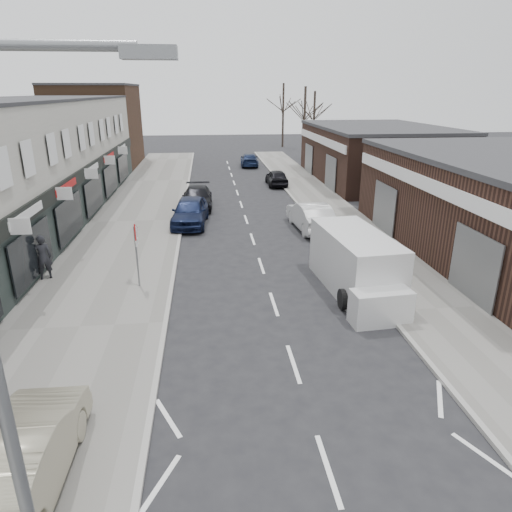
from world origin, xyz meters
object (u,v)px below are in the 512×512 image
object	(u,v)px
parked_car_right_a	(311,216)
parked_car_right_b	(277,178)
pedestrian	(43,257)
white_van	(357,265)
parked_car_right_c	(249,160)
sedan_on_pavement	(20,458)
street_lamp	(13,374)
warning_sign	(136,237)
parked_car_left_b	(197,198)
parked_car_left_a	(190,211)

from	to	relation	value
parked_car_right_a	parked_car_right_b	world-z (taller)	parked_car_right_a
parked_car_right_b	pedestrian	bearing A→B (deg)	56.78
white_van	parked_car_right_a	size ratio (longest dim) A/B	1.27
parked_car_right_b	parked_car_right_c	xyz separation A→B (m)	(-1.30, 10.70, -0.02)
white_van	sedan_on_pavement	bearing A→B (deg)	-142.10
street_lamp	white_van	bearing A→B (deg)	55.83
warning_sign	parked_car_right_c	distance (m)	32.07
warning_sign	parked_car_left_b	bearing A→B (deg)	80.97
white_van	sedan_on_pavement	size ratio (longest dim) A/B	1.34
warning_sign	parked_car_right_a	world-z (taller)	warning_sign
parked_car_right_a	white_van	bearing A→B (deg)	85.01
white_van	parked_car_right_c	world-z (taller)	white_van
street_lamp	pedestrian	world-z (taller)	street_lamp
warning_sign	parked_car_right_a	xyz separation A→B (m)	(8.66, 7.50, -1.40)
pedestrian	parked_car_right_c	bearing A→B (deg)	-134.93
warning_sign	parked_car_left_a	size ratio (longest dim) A/B	0.56
sedan_on_pavement	parked_car_right_b	bearing A→B (deg)	-107.15
parked_car_left_a	parked_car_right_a	xyz separation A→B (m)	(6.90, -1.68, -0.02)
pedestrian	parked_car_left_a	world-z (taller)	pedestrian
parked_car_right_a	sedan_on_pavement	bearing A→B (deg)	56.80
parked_car_left_b	pedestrian	bearing A→B (deg)	-115.85
parked_car_left_b	parked_car_right_a	xyz separation A→B (m)	(6.54, -5.86, 0.09)
warning_sign	sedan_on_pavement	size ratio (longest dim) A/B	0.59
parked_car_left_b	parked_car_right_a	world-z (taller)	parked_car_right_a
street_lamp	white_van	world-z (taller)	street_lamp
sedan_on_pavement	parked_car_left_b	xyz separation A→B (m)	(3.08, 23.31, -0.17)
white_van	sedan_on_pavement	distance (m)	12.98
parked_car_left_a	parked_car_right_a	world-z (taller)	parked_car_left_a
white_van	parked_car_right_b	xyz separation A→B (m)	(0.10, 21.60, -0.43)
warning_sign	parked_car_right_c	size ratio (longest dim) A/B	0.60
white_van	sedan_on_pavement	xyz separation A→B (m)	(-9.52, -8.82, -0.22)
sedan_on_pavement	parked_car_left_a	world-z (taller)	parked_car_left_a
pedestrian	parked_car_right_a	bearing A→B (deg)	-177.72
sedan_on_pavement	parked_car_left_a	distance (m)	19.32
warning_sign	pedestrian	size ratio (longest dim) A/B	1.42
pedestrian	street_lamp	bearing A→B (deg)	84.35
warning_sign	parked_car_left_a	xyz separation A→B (m)	(1.76, 9.18, -1.38)
white_van	parked_car_right_a	xyz separation A→B (m)	(0.10, 8.62, -0.30)
white_van	parked_car_left_b	bearing A→B (deg)	109.03
warning_sign	sedan_on_pavement	bearing A→B (deg)	-95.51
warning_sign	pedestrian	distance (m)	4.36
parked_car_left_a	parked_car_left_b	xyz separation A→B (m)	(0.36, 4.18, -0.12)
street_lamp	sedan_on_pavement	size ratio (longest dim) A/B	1.75
parked_car_left_a	parked_car_right_c	bearing A→B (deg)	80.74
parked_car_right_c	warning_sign	bearing A→B (deg)	80.29
warning_sign	parked_car_right_b	bearing A→B (deg)	67.08
parked_car_right_c	street_lamp	bearing A→B (deg)	84.88
sedan_on_pavement	parked_car_right_b	distance (m)	31.91
pedestrian	sedan_on_pavement	bearing A→B (deg)	81.34
parked_car_right_c	parked_car_right_b	bearing A→B (deg)	100.50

